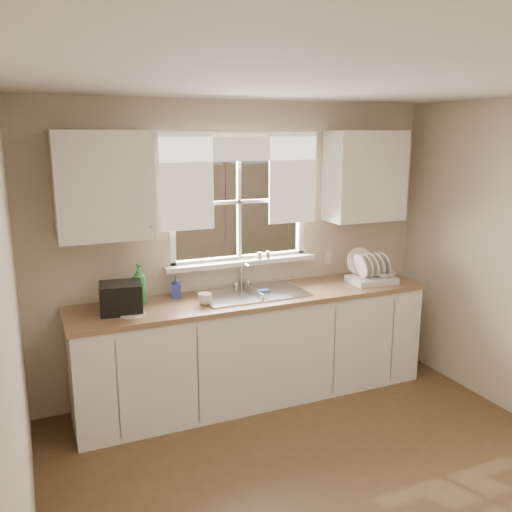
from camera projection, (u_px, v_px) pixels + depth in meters
name	position (u px, v px, depth m)	size (l,w,h in m)	color
room_walls	(384.00, 324.00, 2.87)	(3.62, 4.02, 2.50)	beige
ceiling	(390.00, 76.00, 2.65)	(3.60, 4.00, 0.02)	silver
window	(240.00, 221.00, 4.67)	(1.38, 0.16, 1.06)	white
curtains	(242.00, 169.00, 4.52)	(1.50, 0.03, 0.81)	white
base_cabinets	(255.00, 348.00, 4.61)	(3.00, 0.62, 0.87)	white
countertop	(255.00, 297.00, 4.51)	(3.04, 0.65, 0.04)	#8D6846
upper_cabinet_left	(103.00, 186.00, 3.98)	(0.70, 0.33, 0.80)	white
upper_cabinet_right	(365.00, 176.00, 4.88)	(0.70, 0.33, 0.80)	white
wall_outlet	(328.00, 258.00, 5.09)	(0.08, 0.01, 0.12)	beige
sill_jars	(264.00, 255.00, 4.76)	(0.12, 0.04, 0.06)	brown
backyard	(141.00, 66.00, 10.20)	(20.00, 10.00, 6.13)	#335421
sink	(253.00, 302.00, 4.55)	(0.88, 0.52, 0.40)	#B7B7BC
dish_rack	(371.00, 273.00, 4.88)	(0.41, 0.33, 0.30)	silver
bowl	(384.00, 274.00, 4.88)	(0.19, 0.19, 0.05)	silver
soap_bottle_a	(139.00, 284.00, 4.24)	(0.12, 0.12, 0.32)	#2E8D3C
soap_bottle_b	(176.00, 287.00, 4.42)	(0.08, 0.08, 0.18)	#2D3CAA
soap_bottle_c	(123.00, 296.00, 4.22)	(0.11, 0.11, 0.15)	beige
saucer	(133.00, 314.00, 4.01)	(0.20, 0.20, 0.01)	silver
cup	(205.00, 299.00, 4.25)	(0.12, 0.12, 0.09)	silver
black_appliance	(121.00, 298.00, 4.06)	(0.31, 0.27, 0.22)	black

